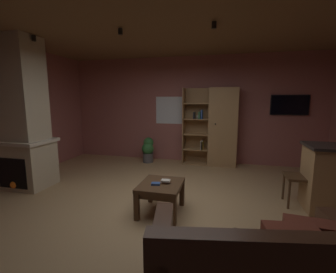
# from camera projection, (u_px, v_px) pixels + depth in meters

# --- Properties ---
(floor) EXTENTS (6.58, 5.76, 0.02)m
(floor) POSITION_uv_depth(u_px,v_px,m) (162.00, 207.00, 3.64)
(floor) COLOR tan
(floor) RESTS_ON ground
(wall_back) EXTENTS (6.70, 0.06, 2.76)m
(wall_back) POSITION_uv_depth(u_px,v_px,m) (191.00, 110.00, 6.21)
(wall_back) COLOR #9E5B56
(wall_back) RESTS_ON ground
(ceiling) EXTENTS (6.58, 5.76, 0.02)m
(ceiling) POSITION_uv_depth(u_px,v_px,m) (161.00, 17.00, 3.20)
(ceiling) COLOR brown
(window_pane_back) EXTENTS (0.72, 0.01, 0.73)m
(window_pane_back) POSITION_uv_depth(u_px,v_px,m) (169.00, 110.00, 6.32)
(window_pane_back) COLOR white
(stone_fireplace) EXTENTS (0.94, 0.76, 2.76)m
(stone_fireplace) POSITION_uv_depth(u_px,v_px,m) (23.00, 122.00, 4.33)
(stone_fireplace) COLOR #BCAD8E
(stone_fireplace) RESTS_ON ground
(bookshelf_cabinet) EXTENTS (1.34, 0.41, 1.94)m
(bookshelf_cabinet) POSITION_uv_depth(u_px,v_px,m) (219.00, 128.00, 5.83)
(bookshelf_cabinet) COLOR #A87F51
(bookshelf_cabinet) RESTS_ON ground
(coffee_table) EXTENTS (0.60, 0.69, 0.44)m
(coffee_table) POSITION_uv_depth(u_px,v_px,m) (161.00, 189.00, 3.42)
(coffee_table) COLOR #4C331E
(coffee_table) RESTS_ON ground
(table_book_0) EXTENTS (0.14, 0.12, 0.03)m
(table_book_0) POSITION_uv_depth(u_px,v_px,m) (156.00, 184.00, 3.35)
(table_book_0) COLOR #2D4C8C
(table_book_0) RESTS_ON coffee_table
(table_book_1) EXTENTS (0.14, 0.10, 0.02)m
(table_book_1) POSITION_uv_depth(u_px,v_px,m) (166.00, 181.00, 3.40)
(table_book_1) COLOR beige
(table_book_1) RESTS_ON coffee_table
(dining_chair) EXTENTS (0.42, 0.42, 0.92)m
(dining_chair) POSITION_uv_depth(u_px,v_px,m) (306.00, 173.00, 3.60)
(dining_chair) COLOR #4C331E
(dining_chair) RESTS_ON ground
(potted_floor_plant) EXTENTS (0.31, 0.35, 0.66)m
(potted_floor_plant) POSITION_uv_depth(u_px,v_px,m) (148.00, 149.00, 6.18)
(potted_floor_plant) COLOR #4C4C51
(potted_floor_plant) RESTS_ON ground
(wall_mounted_tv) EXTENTS (0.85, 0.06, 0.48)m
(wall_mounted_tv) POSITION_uv_depth(u_px,v_px,m) (290.00, 105.00, 5.56)
(wall_mounted_tv) COLOR black
(track_light_spot_0) EXTENTS (0.07, 0.07, 0.09)m
(track_light_spot_0) POSITION_uv_depth(u_px,v_px,m) (34.00, 38.00, 3.99)
(track_light_spot_0) COLOR black
(track_light_spot_1) EXTENTS (0.07, 0.07, 0.09)m
(track_light_spot_1) POSITION_uv_depth(u_px,v_px,m) (120.00, 32.00, 3.59)
(track_light_spot_1) COLOR black
(track_light_spot_2) EXTENTS (0.07, 0.07, 0.09)m
(track_light_spot_2) POSITION_uv_depth(u_px,v_px,m) (214.00, 25.00, 3.29)
(track_light_spot_2) COLOR black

